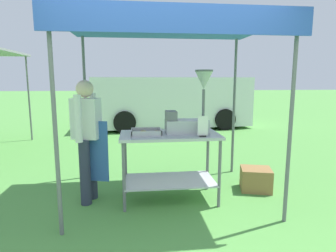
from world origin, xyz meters
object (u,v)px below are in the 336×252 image
(donut_cart, at_px, (170,152))
(donut_fryer, at_px, (190,112))
(menu_sign, at_px, (203,128))
(supply_crate, at_px, (256,179))
(donut_tray, at_px, (146,133))
(vendor, at_px, (87,135))
(van_white, at_px, (171,101))
(stall_canopy, at_px, (169,31))

(donut_cart, bearing_deg, donut_fryer, 1.73)
(menu_sign, height_order, supply_crate, menu_sign)
(donut_tray, xyz_separation_m, donut_fryer, (0.59, 0.05, 0.25))
(vendor, bearing_deg, donut_tray, -8.60)
(donut_tray, relative_size, supply_crate, 0.75)
(menu_sign, relative_size, van_white, 0.05)
(stall_canopy, distance_m, van_white, 6.17)
(supply_crate, xyz_separation_m, van_white, (-0.52, 5.88, 0.71))
(stall_canopy, bearing_deg, donut_fryer, -18.43)
(supply_crate, bearing_deg, van_white, 95.10)
(stall_canopy, bearing_deg, vendor, -178.61)
(menu_sign, xyz_separation_m, supply_crate, (0.92, 0.44, -0.86))
(stall_canopy, height_order, donut_tray, stall_canopy)
(donut_fryer, bearing_deg, vendor, 177.23)
(donut_fryer, bearing_deg, menu_sign, -66.71)
(donut_cart, xyz_separation_m, supply_crate, (1.30, 0.19, -0.50))
(vendor, bearing_deg, supply_crate, 2.79)
(stall_canopy, bearing_deg, menu_sign, -42.13)
(donut_cart, bearing_deg, stall_canopy, 90.00)
(stall_canopy, bearing_deg, supply_crate, 3.94)
(menu_sign, height_order, vendor, vendor)
(donut_fryer, distance_m, supply_crate, 1.46)
(stall_canopy, relative_size, van_white, 0.50)
(menu_sign, xyz_separation_m, vendor, (-1.45, 0.32, -0.12))
(stall_canopy, height_order, menu_sign, stall_canopy)
(donut_tray, xyz_separation_m, van_white, (1.09, 6.11, -0.06))
(donut_cart, height_order, vendor, vendor)
(donut_tray, height_order, supply_crate, donut_tray)
(stall_canopy, relative_size, supply_crate, 5.23)
(vendor, relative_size, supply_crate, 3.15)
(donut_cart, xyz_separation_m, donut_fryer, (0.27, 0.01, 0.52))
(menu_sign, distance_m, vendor, 1.49)
(supply_crate, bearing_deg, donut_fryer, -170.04)
(donut_cart, xyz_separation_m, donut_tray, (-0.32, -0.04, 0.27))
(supply_crate, bearing_deg, stall_canopy, -176.06)
(supply_crate, bearing_deg, donut_cart, -171.75)
(donut_fryer, bearing_deg, supply_crate, 9.96)
(van_white, bearing_deg, stall_canopy, -97.42)
(stall_canopy, bearing_deg, van_white, 82.58)
(donut_cart, distance_m, van_white, 6.12)
(donut_fryer, bearing_deg, van_white, 85.24)
(donut_fryer, relative_size, menu_sign, 3.18)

